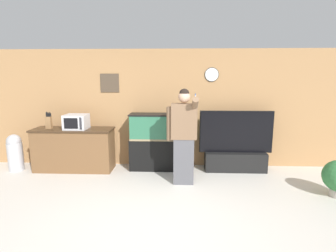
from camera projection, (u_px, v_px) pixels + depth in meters
The scene contains 9 objects.
ground_plane at pixel (153, 229), 3.51m from camera, with size 18.00×18.00×0.00m, color beige.
wall_back_paneled at pixel (164, 109), 5.87m from camera, with size 10.00×0.08×2.60m.
counter_island at pixel (74, 149), 5.67m from camera, with size 1.70×0.58×0.92m.
microwave at pixel (76, 122), 5.53m from camera, with size 0.46×0.40×0.31m.
knife_block at pixel (49, 122), 5.57m from camera, with size 0.12×0.09×0.36m.
aquarium_on_stand at pixel (156, 142), 5.70m from camera, with size 1.14×0.43×1.23m.
tv_on_stand at pixel (235, 153), 5.65m from camera, with size 1.56×0.40×1.30m.
person_standing at pixel (183, 135), 4.85m from camera, with size 0.57×0.43×1.80m.
trash_bin at pixel (15, 152), 5.65m from camera, with size 0.31×0.31×0.80m.
Camera 1 is at (0.33, -3.19, 2.01)m, focal length 28.00 mm.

